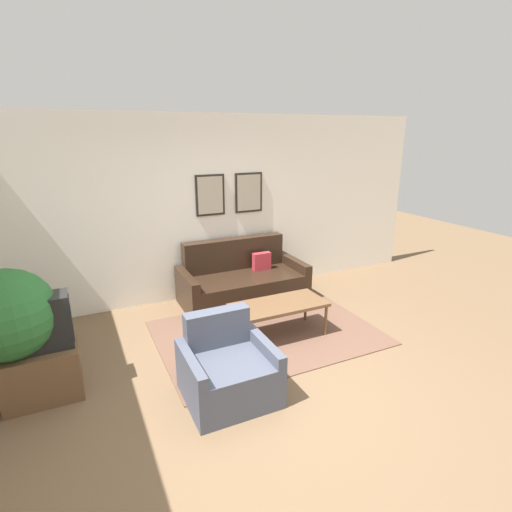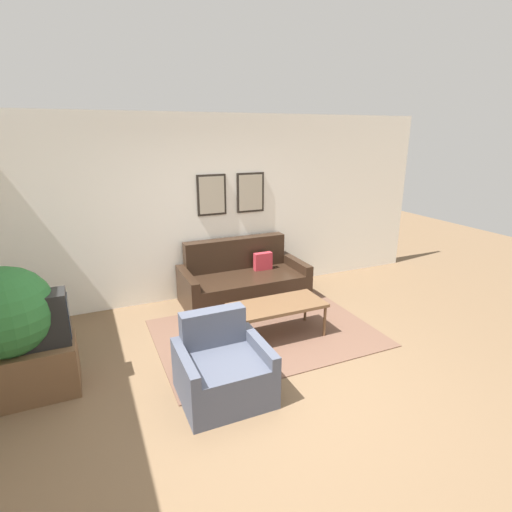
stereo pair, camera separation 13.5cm
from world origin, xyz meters
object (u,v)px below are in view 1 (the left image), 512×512
Objects in this scene: coffee_table at (279,306)px; tv at (34,324)px; potted_plant_tall at (8,318)px; couch at (242,281)px; armchair at (228,371)px.

tv is at bearing -178.63° from coffee_table.
potted_plant_tall is (-0.19, 0.05, 0.08)m from tv.
coffee_table is 2.61m from tv.
tv is (-2.64, -1.31, 0.46)m from couch.
coffee_table is 1.83× the size of tv.
armchair is at bearing -25.28° from tv.
coffee_table is 1.41× the size of armchair.
armchair is 2.04m from potted_plant_tall.
armchair is 0.64× the size of potted_plant_tall.
tv is 0.77× the size of armchair.
armchair is (-1.05, -2.06, -0.03)m from couch.
couch is at bearing 87.50° from coffee_table.
coffee_table is at bearing 1.37° from tv.
potted_plant_tall reaches higher than coffee_table.
couch is 2.88× the size of tv.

